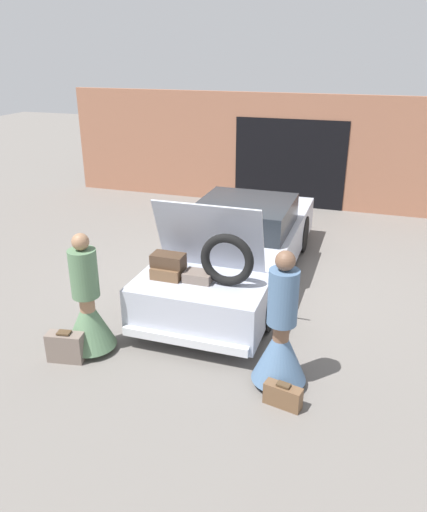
{
  "coord_description": "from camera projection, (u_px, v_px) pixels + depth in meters",
  "views": [
    {
      "loc": [
        2.11,
        -7.82,
        3.79
      ],
      "look_at": [
        0.0,
        -1.45,
        0.99
      ],
      "focal_mm": 35.0,
      "sensor_mm": 36.0,
      "label": 1
    }
  ],
  "objects": [
    {
      "name": "car",
      "position": [
        240.0,
        246.0,
        8.69
      ],
      "size": [
        1.87,
        5.34,
        1.88
      ],
      "color": "#B2B7C6",
      "rests_on": "ground_plane"
    },
    {
      "name": "suitcase_beside_left_person",
      "position": [
        66.0,
        347.0,
        6.48
      ],
      "size": [
        0.5,
        0.28,
        0.43
      ],
      "color": "#75665B",
      "rests_on": "ground_plane"
    },
    {
      "name": "garage_wall_back",
      "position": [
        290.0,
        152.0,
        12.51
      ],
      "size": [
        12.0,
        0.14,
        2.8
      ],
      "color": "#9E664C",
      "rests_on": "ground_plane"
    },
    {
      "name": "person_right",
      "position": [
        281.0,
        340.0,
        5.86
      ],
      "size": [
        0.67,
        0.67,
        1.75
      ],
      "rotation": [
        0.0,
        0.0,
        1.37
      ],
      "color": "brown",
      "rests_on": "ground_plane"
    },
    {
      "name": "suitcase_beside_right_person",
      "position": [
        283.0,
        396.0,
        5.68
      ],
      "size": [
        0.46,
        0.24,
        0.3
      ],
      "color": "brown",
      "rests_on": "ground_plane"
    },
    {
      "name": "person_left",
      "position": [
        88.0,
        311.0,
        6.57
      ],
      "size": [
        0.68,
        0.68,
        1.68
      ],
      "rotation": [
        0.0,
        0.0,
        -1.72
      ],
      "color": "#997051",
      "rests_on": "ground_plane"
    },
    {
      "name": "ground_plane",
      "position": [
        239.0,
        277.0,
        8.92
      ],
      "size": [
        40.0,
        40.0,
        0.0
      ],
      "primitive_type": "plane",
      "color": "slate"
    }
  ]
}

